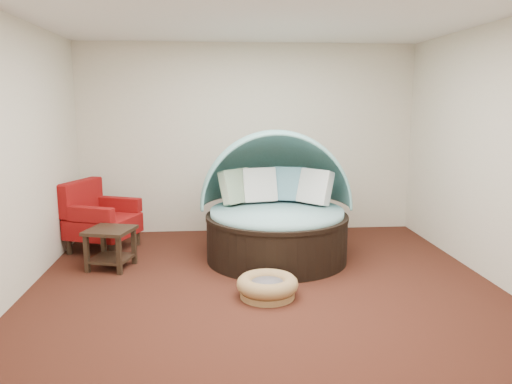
{
  "coord_description": "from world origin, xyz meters",
  "views": [
    {
      "loc": [
        -0.52,
        -4.97,
        1.95
      ],
      "look_at": [
        -0.05,
        0.6,
        0.94
      ],
      "focal_mm": 35.0,
      "sensor_mm": 36.0,
      "label": 1
    }
  ],
  "objects": [
    {
      "name": "floor",
      "position": [
        0.0,
        0.0,
        0.0
      ],
      "size": [
        5.0,
        5.0,
        0.0
      ],
      "primitive_type": "plane",
      "color": "#411D12",
      "rests_on": "ground"
    },
    {
      "name": "wall_back",
      "position": [
        0.0,
        2.5,
        1.4
      ],
      "size": [
        5.0,
        0.0,
        5.0
      ],
      "primitive_type": "plane",
      "rotation": [
        1.57,
        0.0,
        0.0
      ],
      "color": "beige",
      "rests_on": "floor"
    },
    {
      "name": "wall_front",
      "position": [
        0.0,
        -2.5,
        1.4
      ],
      "size": [
        5.0,
        0.0,
        5.0
      ],
      "primitive_type": "plane",
      "rotation": [
        -1.57,
        0.0,
        0.0
      ],
      "color": "beige",
      "rests_on": "floor"
    },
    {
      "name": "wall_left",
      "position": [
        -2.5,
        0.0,
        1.4
      ],
      "size": [
        0.0,
        5.0,
        5.0
      ],
      "primitive_type": "plane",
      "rotation": [
        1.57,
        0.0,
        1.57
      ],
      "color": "beige",
      "rests_on": "floor"
    },
    {
      "name": "wall_right",
      "position": [
        2.5,
        0.0,
        1.4
      ],
      "size": [
        0.0,
        5.0,
        5.0
      ],
      "primitive_type": "plane",
      "rotation": [
        1.57,
        0.0,
        -1.57
      ],
      "color": "beige",
      "rests_on": "floor"
    },
    {
      "name": "ceiling",
      "position": [
        0.0,
        0.0,
        2.8
      ],
      "size": [
        5.0,
        5.0,
        0.0
      ],
      "primitive_type": "plane",
      "rotation": [
        3.14,
        0.0,
        0.0
      ],
      "color": "white",
      "rests_on": "wall_back"
    },
    {
      "name": "canopy_daybed",
      "position": [
        0.25,
        1.11,
        0.75
      ],
      "size": [
        1.95,
        1.85,
        1.61
      ],
      "rotation": [
        0.0,
        0.0,
        -0.05
      ],
      "color": "black",
      "rests_on": "floor"
    },
    {
      "name": "pet_basket",
      "position": [
        -0.0,
        -0.21,
        0.11
      ],
      "size": [
        0.67,
        0.67,
        0.22
      ],
      "rotation": [
        0.0,
        0.0,
        -0.06
      ],
      "color": "olive",
      "rests_on": "floor"
    },
    {
      "name": "red_armchair",
      "position": [
        -2.06,
        1.64,
        0.43
      ],
      "size": [
        1.02,
        1.02,
        0.92
      ],
      "rotation": [
        0.0,
        0.0,
        -0.38
      ],
      "color": "black",
      "rests_on": "floor"
    },
    {
      "name": "side_table",
      "position": [
        -1.75,
        0.84,
        0.31
      ],
      "size": [
        0.62,
        0.62,
        0.48
      ],
      "rotation": [
        0.0,
        0.0,
        -0.27
      ],
      "color": "black",
      "rests_on": "floor"
    }
  ]
}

